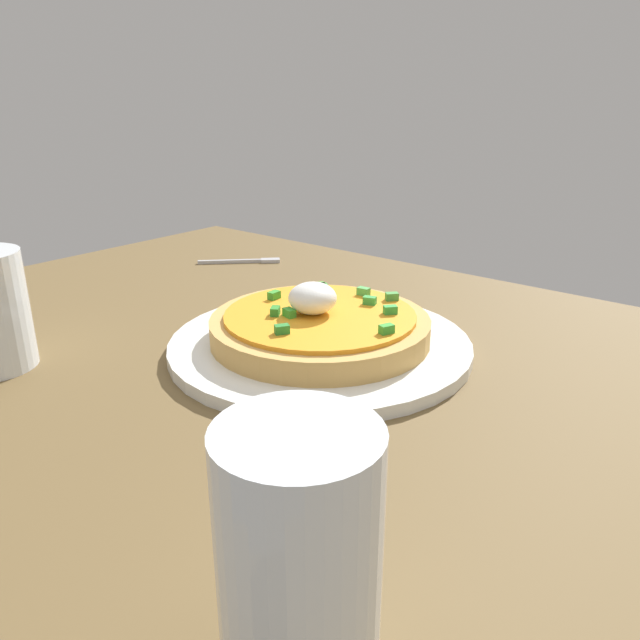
{
  "coord_description": "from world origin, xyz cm",
  "views": [
    {
      "loc": [
        -32.9,
        38.84,
        26.56
      ],
      "look_at": [
        2.24,
        -4.42,
        5.72
      ],
      "focal_mm": 34.31,
      "sensor_mm": 36.0,
      "label": 1
    }
  ],
  "objects_px": {
    "plate": "(320,345)",
    "cup_near": "(299,580)",
    "pizza": "(320,325)",
    "fork": "(246,261)"
  },
  "relations": [
    {
      "from": "cup_near",
      "to": "fork",
      "type": "distance_m",
      "value": 0.71
    },
    {
      "from": "plate",
      "to": "pizza",
      "type": "bearing_deg",
      "value": 5.71
    },
    {
      "from": "fork",
      "to": "plate",
      "type": "bearing_deg",
      "value": -77.18
    },
    {
      "from": "pizza",
      "to": "fork",
      "type": "height_order",
      "value": "pizza"
    },
    {
      "from": "plate",
      "to": "pizza",
      "type": "distance_m",
      "value": 0.02
    },
    {
      "from": "cup_near",
      "to": "pizza",
      "type": "bearing_deg",
      "value": -52.15
    },
    {
      "from": "plate",
      "to": "cup_near",
      "type": "distance_m",
      "value": 0.37
    },
    {
      "from": "cup_near",
      "to": "fork",
      "type": "bearing_deg",
      "value": -42.56
    },
    {
      "from": "cup_near",
      "to": "fork",
      "type": "height_order",
      "value": "cup_near"
    },
    {
      "from": "plate",
      "to": "pizza",
      "type": "xyz_separation_m",
      "value": [
        0.0,
        0.0,
        0.02
      ]
    }
  ]
}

